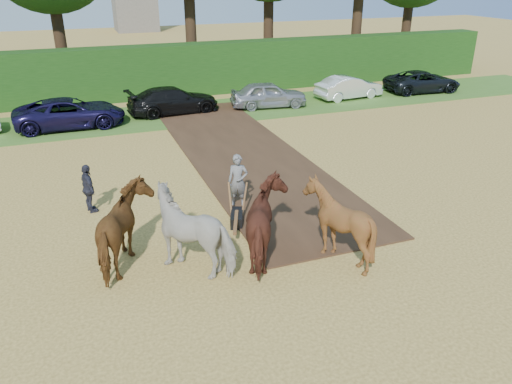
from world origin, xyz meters
The scene contains 7 objects.
ground centered at (0.00, 0.00, 0.00)m, with size 120.00×120.00×0.00m, color gold.
earth_strip centered at (1.50, 7.00, 0.03)m, with size 4.50×17.00×0.05m, color #472D1C.
grass_verge centered at (0.00, 14.00, 0.01)m, with size 50.00×5.00×0.03m, color #38601E.
hedgerow centered at (0.00, 18.50, 1.50)m, with size 46.00×1.60×3.00m, color #14380F.
spectator_far centered at (-4.73, 3.59, 0.79)m, with size 0.92×0.38×1.58m, color #242530.
plough_team centered at (-1.39, -0.76, 1.04)m, with size 7.30×5.39×2.10m.
parked_cars centered at (0.29, 13.94, 0.69)m, with size 35.83×3.27×1.43m.
Camera 1 is at (-4.80, -11.53, 7.02)m, focal length 35.00 mm.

